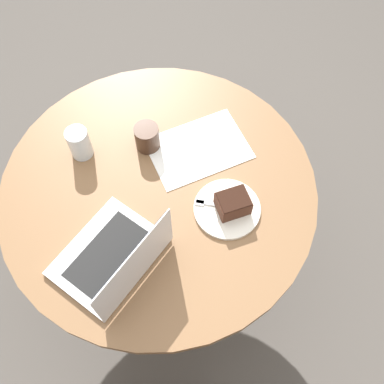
# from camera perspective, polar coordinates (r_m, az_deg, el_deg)

# --- Properties ---
(ground_plane) EXTENTS (12.00, 12.00, 0.00)m
(ground_plane) POSITION_cam_1_polar(r_m,az_deg,el_deg) (2.16, -2.99, -9.03)
(ground_plane) COLOR #4C4742
(dining_table) EXTENTS (1.04, 1.04, 0.75)m
(dining_table) POSITION_cam_1_polar(r_m,az_deg,el_deg) (1.61, -3.96, -2.00)
(dining_table) COLOR brown
(dining_table) RESTS_ON ground_plane
(paper_document) EXTENTS (0.40, 0.36, 0.00)m
(paper_document) POSITION_cam_1_polar(r_m,az_deg,el_deg) (1.54, 0.81, 5.56)
(paper_document) COLOR white
(paper_document) RESTS_ON dining_table
(plate) EXTENTS (0.21, 0.21, 0.01)m
(plate) POSITION_cam_1_polar(r_m,az_deg,el_deg) (1.43, 4.47, -2.14)
(plate) COLOR silver
(plate) RESTS_ON dining_table
(cake_slice) EXTENTS (0.12, 0.11, 0.07)m
(cake_slice) POSITION_cam_1_polar(r_m,az_deg,el_deg) (1.39, 5.22, -1.44)
(cake_slice) COLOR #472619
(cake_slice) RESTS_ON plate
(fork) EXTENTS (0.17, 0.04, 0.00)m
(fork) POSITION_cam_1_polar(r_m,az_deg,el_deg) (1.42, 3.12, -1.61)
(fork) COLOR silver
(fork) RESTS_ON plate
(coffee_glass) EXTENTS (0.08, 0.08, 0.09)m
(coffee_glass) POSITION_cam_1_polar(r_m,az_deg,el_deg) (1.52, -5.72, 6.92)
(coffee_glass) COLOR #3D2619
(coffee_glass) RESTS_ON dining_table
(water_glass) EXTENTS (0.07, 0.07, 0.11)m
(water_glass) POSITION_cam_1_polar(r_m,az_deg,el_deg) (1.53, -14.12, 6.05)
(water_glass) COLOR silver
(water_glass) RESTS_ON dining_table
(laptop) EXTENTS (0.37, 0.39, 0.22)m
(laptop) POSITION_cam_1_polar(r_m,az_deg,el_deg) (1.34, -9.80, -8.27)
(laptop) COLOR silver
(laptop) RESTS_ON dining_table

